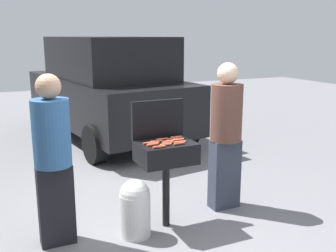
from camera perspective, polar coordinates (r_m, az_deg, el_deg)
The scene contains 22 objects.
ground_plane at distance 4.44m, azimuth -1.84°, elevation -14.66°, with size 24.00×24.00×0.00m, color slate.
bbq_grill at distance 4.23m, azimuth -0.29°, elevation -4.28°, with size 0.60×0.44×0.95m.
grill_lid_open at distance 4.34m, azimuth -1.49°, elevation 0.99°, with size 0.60×0.05×0.42m, color black.
hot_dog_0 at distance 4.27m, azimuth -0.89°, elevation -1.92°, with size 0.03×0.03×0.13m, color #AD4228.
hot_dog_1 at distance 4.13m, azimuth -2.77°, elevation -2.45°, with size 0.03×0.03×0.13m, color #AD4228.
hot_dog_2 at distance 4.19m, azimuth -1.69°, elevation -2.21°, with size 0.03×0.03×0.13m, color #C6593D.
hot_dog_3 at distance 4.06m, azimuth -0.36°, elevation -2.70°, with size 0.03×0.03×0.13m, color #C6593D.
hot_dog_4 at distance 4.35m, azimuth 1.19°, elevation -1.64°, with size 0.03×0.03×0.13m, color #C6593D.
hot_dog_5 at distance 4.28m, azimuth 1.50°, elevation -1.89°, with size 0.03×0.03×0.13m, color #AD4228.
hot_dog_6 at distance 4.24m, azimuth 1.44°, elevation -2.02°, with size 0.03×0.03×0.13m, color #B74C33.
hot_dog_7 at distance 4.10m, azimuth 1.63°, elevation -2.54°, with size 0.03×0.03×0.13m, color #AD4228.
hot_dog_8 at distance 3.98m, azimuth -1.35°, elevation -3.02°, with size 0.03×0.03×0.13m, color #B74C33.
hot_dog_9 at distance 4.12m, azimuth -2.07°, elevation -2.49°, with size 0.03×0.03×0.13m, color #B74C33.
hot_dog_10 at distance 4.12m, azimuth -0.06°, elevation -2.47°, with size 0.03×0.03×0.13m, color #AD4228.
hot_dog_11 at distance 4.16m, azimuth 1.70°, elevation -2.32°, with size 0.03×0.03×0.13m, color #C6593D.
hot_dog_12 at distance 4.18m, azimuth 0.02°, elevation -2.24°, with size 0.03×0.03×0.13m, color #C6593D.
hot_dog_13 at distance 4.27m, azimuth 0.57°, elevation -1.90°, with size 0.03×0.03×0.13m, color #AD4228.
hot_dog_14 at distance 4.07m, azimuth -2.22°, elevation -2.69°, with size 0.03×0.03×0.13m, color #B74C33.
propane_tank at distance 4.21m, azimuth -4.76°, elevation -11.48°, with size 0.32×0.32×0.62m.
person_left at distance 3.99m, azimuth -16.20°, elevation -4.01°, with size 0.36×0.36×1.71m.
person_right at distance 4.72m, azimuth 8.31°, elevation -0.75°, with size 0.37×0.37×1.75m.
parked_minivan at distance 8.12m, azimuth -8.75°, elevation 5.52°, with size 2.53×4.63×2.02m.
Camera 1 is at (-1.51, -3.63, 2.06)m, focal length 42.47 mm.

